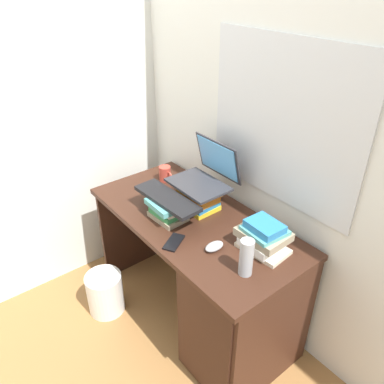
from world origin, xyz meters
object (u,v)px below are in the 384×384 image
laptop (206,173)px  wastebasket (105,293)px  cell_phone (174,242)px  keyboard (167,198)px  mug (165,174)px  desk (228,298)px  book_stack_side (263,237)px  book_stack_keyboard_riser (168,209)px  book_stack_tall (198,197)px  water_bottle (246,257)px  computer_mouse (214,246)px

laptop → wastebasket: size_ratio=1.20×
cell_phone → wastebasket: cell_phone is taller
keyboard → mug: size_ratio=3.72×
mug → laptop: bearing=3.8°
mug → desk: bearing=-10.7°
desk → book_stack_side: bearing=53.1°
book_stack_keyboard_riser → laptop: (0.02, 0.26, 0.14)m
book_stack_tall → laptop: 0.14m
laptop → mug: bearing=-176.2°
desk → book_stack_keyboard_riser: book_stack_keyboard_riser is taller
cell_phone → water_bottle: bearing=-11.3°
desk → mug: mug is taller
book_stack_side → cell_phone: (-0.31, -0.31, -0.07)m
computer_mouse → mug: size_ratio=0.92×
desk → wastebasket: desk is taller
keyboard → cell_phone: keyboard is taller
cell_phone → laptop: bearing=87.0°
book_stack_keyboard_riser → computer_mouse: bearing=3.3°
book_stack_side → keyboard: (-0.51, -0.20, 0.04)m
water_bottle → book_stack_side: bearing=110.2°
cell_phone → book_stack_tall: bearing=91.5°
book_stack_tall → keyboard: (-0.02, -0.20, 0.05)m
computer_mouse → water_bottle: bearing=-0.3°
book_stack_tall → water_bottle: (0.56, -0.18, 0.02)m
book_stack_tall → mug: (-0.37, 0.03, -0.02)m
mug → cell_phone: (0.56, -0.34, -0.04)m
book_stack_keyboard_riser → book_stack_side: 0.55m
book_stack_tall → computer_mouse: size_ratio=2.33×
mug → cell_phone: mug is taller
computer_mouse → water_bottle: 0.22m
wastebasket → laptop: bearing=62.9°
desk → book_stack_side: book_stack_side is taller
book_stack_tall → wastebasket: 0.89m
laptop → water_bottle: 0.61m
cell_phone → book_stack_side: bearing=15.8°
computer_mouse → mug: mug is taller
mug → water_bottle: (0.93, -0.21, 0.04)m
wastebasket → book_stack_side: bearing=33.8°
wastebasket → mug: bearing=98.4°
book_stack_tall → water_bottle: size_ratio=1.32×
desk → keyboard: bearing=-168.9°
book_stack_tall → keyboard: size_ratio=0.58×
book_stack_keyboard_riser → computer_mouse: size_ratio=2.13×
keyboard → cell_phone: 0.26m
desk → laptop: size_ratio=3.91×
book_stack_tall → book_stack_keyboard_riser: book_stack_tall is taller
cell_phone → wastebasket: size_ratio=0.49×
book_stack_tall → water_bottle: 0.59m
desk → laptop: bearing=156.9°
keyboard → book_stack_side: bearing=18.7°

